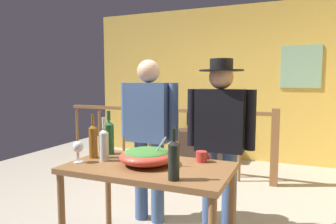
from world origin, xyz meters
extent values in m
cube|color=gold|center=(0.00, 2.89, 1.34)|extent=(5.55, 0.10, 2.67)
cube|color=#81AE8E|center=(0.96, 2.83, 1.61)|extent=(0.61, 0.03, 0.68)
cylinder|color=brown|center=(-2.52, 1.62, 0.46)|extent=(0.04, 0.04, 0.93)
cylinder|color=brown|center=(-2.07, 1.62, 0.46)|extent=(0.04, 0.04, 0.93)
cylinder|color=brown|center=(-1.61, 1.62, 0.46)|extent=(0.04, 0.04, 0.93)
cylinder|color=brown|center=(-1.15, 1.62, 0.46)|extent=(0.04, 0.04, 0.93)
cylinder|color=brown|center=(-0.70, 1.62, 0.46)|extent=(0.04, 0.04, 0.93)
cylinder|color=brown|center=(-0.24, 1.62, 0.46)|extent=(0.04, 0.04, 0.93)
cylinder|color=brown|center=(0.22, 1.62, 0.46)|extent=(0.04, 0.04, 0.93)
cylinder|color=brown|center=(0.68, 1.62, 0.46)|extent=(0.04, 0.04, 0.93)
cube|color=brown|center=(-0.92, 1.62, 0.95)|extent=(3.28, 0.07, 0.05)
cube|color=brown|center=(0.68, 1.62, 0.51)|extent=(0.10, 0.10, 1.03)
cube|color=#38281E|center=(-0.61, 2.54, 0.26)|extent=(0.90, 0.40, 0.51)
cube|color=black|center=(-0.61, 2.54, 0.52)|extent=(0.20, 0.12, 0.02)
cylinder|color=black|center=(-0.61, 2.54, 0.57)|extent=(0.03, 0.03, 0.08)
cube|color=black|center=(-0.61, 2.51, 0.74)|extent=(0.46, 0.06, 0.26)
cube|color=black|center=(-0.61, 2.49, 0.74)|extent=(0.43, 0.01, 0.23)
cube|color=brown|center=(-0.05, -0.63, 0.76)|extent=(1.17, 0.66, 0.04)
cylinder|color=brown|center=(-0.60, -0.93, 0.37)|extent=(0.05, 0.05, 0.74)
cylinder|color=brown|center=(-0.60, -0.34, 0.37)|extent=(0.05, 0.05, 0.74)
cylinder|color=brown|center=(0.49, -0.34, 0.37)|extent=(0.05, 0.05, 0.74)
ellipsoid|color=#CC3D2D|center=(-0.07, -0.62, 0.84)|extent=(0.40, 0.40, 0.12)
ellipsoid|color=#38702D|center=(-0.07, -0.62, 0.87)|extent=(0.33, 0.33, 0.05)
cylinder|color=silver|center=(0.01, -0.62, 0.89)|extent=(0.15, 0.01, 0.20)
cylinder|color=silver|center=(-0.57, -0.77, 0.79)|extent=(0.07, 0.07, 0.01)
cylinder|color=silver|center=(-0.57, -0.77, 0.83)|extent=(0.01, 0.01, 0.08)
ellipsoid|color=silver|center=(-0.57, -0.77, 0.90)|extent=(0.08, 0.08, 0.09)
cylinder|color=#1E5628|center=(-0.50, -0.45, 0.90)|extent=(0.08, 0.08, 0.24)
cone|color=#1E5628|center=(-0.50, -0.45, 1.04)|extent=(0.08, 0.08, 0.04)
cylinder|color=#1E5628|center=(-0.50, -0.45, 1.10)|extent=(0.03, 0.03, 0.08)
cylinder|color=brown|center=(-0.55, -0.61, 0.90)|extent=(0.07, 0.07, 0.24)
cone|color=brown|center=(-0.55, -0.61, 1.03)|extent=(0.07, 0.07, 0.03)
cylinder|color=brown|center=(-0.55, -0.61, 1.09)|extent=(0.03, 0.03, 0.08)
cylinder|color=black|center=(0.24, -0.87, 0.89)|extent=(0.07, 0.07, 0.22)
cone|color=black|center=(0.24, -0.87, 1.02)|extent=(0.07, 0.07, 0.03)
cylinder|color=black|center=(0.24, -0.87, 1.07)|extent=(0.03, 0.03, 0.07)
cylinder|color=silver|center=(-0.41, -0.65, 0.89)|extent=(0.07, 0.07, 0.22)
cone|color=silver|center=(-0.41, -0.65, 1.01)|extent=(0.07, 0.07, 0.03)
cylinder|color=silver|center=(-0.41, -0.65, 1.07)|extent=(0.03, 0.03, 0.08)
cylinder|color=#B7332D|center=(0.27, -0.40, 0.82)|extent=(0.08, 0.08, 0.08)
torus|color=#B7332D|center=(0.32, -0.40, 0.83)|extent=(0.05, 0.01, 0.05)
cylinder|color=#3D5684|center=(-0.31, 0.09, 0.40)|extent=(0.13, 0.13, 0.80)
cylinder|color=#3D5684|center=(-0.49, 0.09, 0.40)|extent=(0.13, 0.13, 0.80)
cube|color=#3D5684|center=(-0.40, 0.09, 1.08)|extent=(0.42, 0.23, 0.57)
cylinder|color=#3D5684|center=(-0.14, 0.08, 1.10)|extent=(0.09, 0.09, 0.54)
cylinder|color=#3D5684|center=(-0.66, 0.09, 1.10)|extent=(0.09, 0.09, 0.54)
sphere|color=#D8A884|center=(-0.40, 0.09, 1.48)|extent=(0.22, 0.22, 0.22)
cylinder|color=#3D5684|center=(0.39, 0.09, 0.38)|extent=(0.13, 0.13, 0.77)
cylinder|color=#3D5684|center=(0.21, 0.09, 0.38)|extent=(0.13, 0.13, 0.77)
cube|color=black|center=(0.30, 0.09, 1.04)|extent=(0.42, 0.23, 0.54)
cylinder|color=black|center=(0.56, 0.09, 1.05)|extent=(0.09, 0.09, 0.52)
cylinder|color=black|center=(0.04, 0.08, 1.05)|extent=(0.09, 0.09, 0.52)
sphere|color=#D8A884|center=(0.30, 0.09, 1.42)|extent=(0.21, 0.21, 0.21)
cylinder|color=black|center=(0.30, 0.09, 1.47)|extent=(0.39, 0.39, 0.01)
cylinder|color=black|center=(0.30, 0.09, 1.52)|extent=(0.20, 0.20, 0.10)
camera|label=1|loc=(0.90, -2.57, 1.39)|focal=32.85mm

